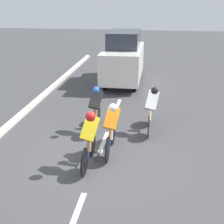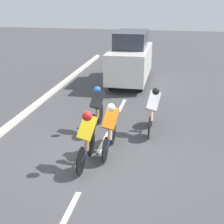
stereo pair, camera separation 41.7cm
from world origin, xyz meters
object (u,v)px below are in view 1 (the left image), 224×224
cyclist_orange (111,126)px  support_car (123,58)px  cyclist_yellow (90,136)px  cyclist_white (151,108)px  cyclist_black (96,107)px

cyclist_orange → support_car: bearing=-86.1°
cyclist_yellow → support_car: size_ratio=0.40×
cyclist_white → cyclist_black: bearing=4.2°
cyclist_orange → cyclist_yellow: 0.86m
cyclist_white → cyclist_black: cyclist_white is taller
cyclist_white → cyclist_yellow: size_ratio=1.00×
cyclist_orange → support_car: support_car is taller
cyclist_orange → cyclist_yellow: bearing=60.5°
cyclist_white → cyclist_black: 1.69m
cyclist_white → cyclist_yellow: (1.41, 2.30, 0.04)m
cyclist_yellow → cyclist_white: bearing=-121.5°
cyclist_orange → cyclist_white: 1.84m
cyclist_orange → cyclist_black: cyclist_orange is taller
cyclist_white → support_car: size_ratio=0.40×
cyclist_orange → cyclist_yellow: cyclist_yellow is taller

